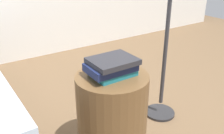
# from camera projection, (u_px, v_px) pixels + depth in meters

# --- Properties ---
(side_table) EXTENTS (0.43, 0.43, 0.56)m
(side_table) POSITION_uv_depth(u_px,v_px,m) (112.00, 116.00, 1.57)
(side_table) COLOR brown
(side_table) RESTS_ON ground_plane
(book_teal) EXTENTS (0.24, 0.17, 0.03)m
(book_teal) POSITION_uv_depth(u_px,v_px,m) (113.00, 73.00, 1.46)
(book_teal) COLOR #1E727F
(book_teal) RESTS_ON side_table
(book_navy) EXTENTS (0.27, 0.19, 0.04)m
(book_navy) POSITION_uv_depth(u_px,v_px,m) (111.00, 67.00, 1.43)
(book_navy) COLOR #19234C
(book_navy) RESTS_ON book_teal
(book_charcoal) EXTENTS (0.26, 0.21, 0.03)m
(book_charcoal) POSITION_uv_depth(u_px,v_px,m) (113.00, 61.00, 1.42)
(book_charcoal) COLOR #28282D
(book_charcoal) RESTS_ON book_navy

